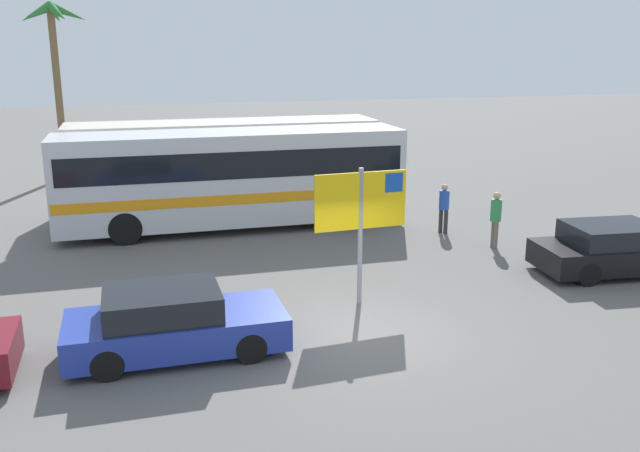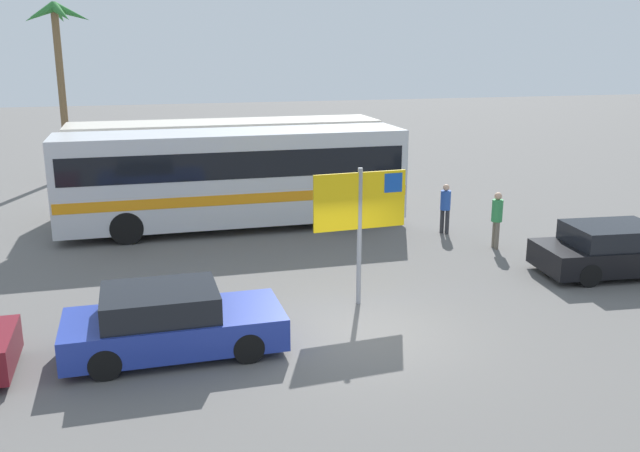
% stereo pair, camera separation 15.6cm
% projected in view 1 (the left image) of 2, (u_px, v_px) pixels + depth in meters
% --- Properties ---
extents(ground, '(120.00, 120.00, 0.00)m').
position_uv_depth(ground, '(364.00, 333.00, 14.31)').
color(ground, '#605E5B').
extents(bus_front_coach, '(11.09, 2.43, 3.17)m').
position_uv_depth(bus_front_coach, '(232.00, 175.00, 22.12)').
color(bus_front_coach, silver).
rests_on(bus_front_coach, ground).
extents(bus_rear_coach, '(11.09, 2.43, 3.17)m').
position_uv_depth(bus_rear_coach, '(225.00, 160.00, 25.03)').
color(bus_rear_coach, silver).
rests_on(bus_rear_coach, ground).
extents(ferry_sign, '(2.20, 0.21, 3.20)m').
position_uv_depth(ferry_sign, '(363.00, 206.00, 15.41)').
color(ferry_sign, gray).
rests_on(ferry_sign, ground).
extents(car_black, '(4.47, 2.23, 1.32)m').
position_uv_depth(car_black, '(616.00, 249.00, 17.99)').
color(car_black, black).
rests_on(car_black, ground).
extents(car_blue, '(4.21, 1.87, 1.32)m').
position_uv_depth(car_blue, '(173.00, 323.00, 13.23)').
color(car_blue, '#23389E').
rests_on(car_blue, ground).
extents(pedestrian_near_sign, '(0.32, 0.32, 1.69)m').
position_uv_depth(pedestrian_near_sign, '(496.00, 215.00, 20.11)').
color(pedestrian_near_sign, '#706656').
rests_on(pedestrian_near_sign, ground).
extents(pedestrian_by_bus, '(0.32, 0.32, 1.60)m').
position_uv_depth(pedestrian_by_bus, '(444.00, 205.00, 21.72)').
color(pedestrian_by_bus, '#2D2D33').
rests_on(pedestrian_by_bus, ground).
extents(palm_tree_seaside, '(2.85, 2.97, 7.67)m').
position_uv_depth(palm_tree_seaside, '(54.00, 41.00, 29.72)').
color(palm_tree_seaside, brown).
rests_on(palm_tree_seaside, ground).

